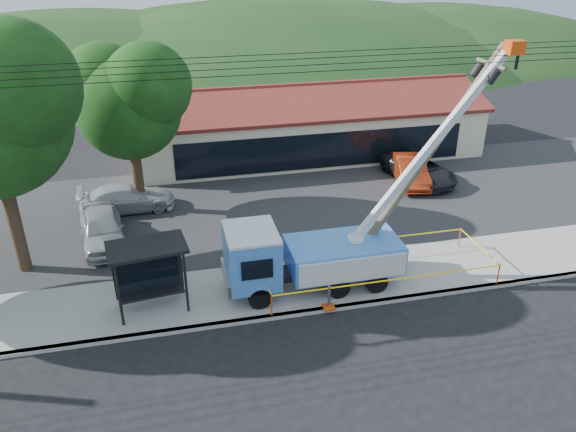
{
  "coord_description": "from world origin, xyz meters",
  "views": [
    {
      "loc": [
        -5.5,
        -15.17,
        13.33
      ],
      "look_at": [
        -0.79,
        5.0,
        2.88
      ],
      "focal_mm": 35.0,
      "sensor_mm": 36.0,
      "label": 1
    }
  ],
  "objects_px": {
    "utility_truck": "(310,253)",
    "car_white": "(129,212)",
    "leaning_pole": "(427,156)",
    "car_red": "(409,184)",
    "bus_shelter": "(148,260)",
    "car_dark": "(417,182)",
    "car_silver": "(105,245)"
  },
  "relations": [
    {
      "from": "car_silver",
      "to": "car_red",
      "type": "bearing_deg",
      "value": 3.29
    },
    {
      "from": "utility_truck",
      "to": "car_dark",
      "type": "relative_size",
      "value": 2.18
    },
    {
      "from": "utility_truck",
      "to": "car_white",
      "type": "xyz_separation_m",
      "value": [
        -7.51,
        9.22,
        -1.74
      ]
    },
    {
      "from": "car_silver",
      "to": "car_dark",
      "type": "height_order",
      "value": "car_silver"
    },
    {
      "from": "utility_truck",
      "to": "bus_shelter",
      "type": "distance_m",
      "value": 6.4
    },
    {
      "from": "car_silver",
      "to": "car_red",
      "type": "distance_m",
      "value": 17.57
    },
    {
      "from": "leaning_pole",
      "to": "bus_shelter",
      "type": "height_order",
      "value": "leaning_pole"
    },
    {
      "from": "bus_shelter",
      "to": "car_red",
      "type": "bearing_deg",
      "value": 24.53
    },
    {
      "from": "leaning_pole",
      "to": "car_red",
      "type": "distance_m",
      "value": 11.03
    },
    {
      "from": "car_silver",
      "to": "car_dark",
      "type": "relative_size",
      "value": 0.92
    },
    {
      "from": "utility_truck",
      "to": "leaning_pole",
      "type": "height_order",
      "value": "utility_truck"
    },
    {
      "from": "car_dark",
      "to": "leaning_pole",
      "type": "bearing_deg",
      "value": -128.85
    },
    {
      "from": "car_red",
      "to": "car_white",
      "type": "bearing_deg",
      "value": -167.77
    },
    {
      "from": "car_dark",
      "to": "utility_truck",
      "type": "bearing_deg",
      "value": -147.52
    },
    {
      "from": "utility_truck",
      "to": "car_white",
      "type": "height_order",
      "value": "utility_truck"
    },
    {
      "from": "leaning_pole",
      "to": "car_red",
      "type": "height_order",
      "value": "leaning_pole"
    },
    {
      "from": "bus_shelter",
      "to": "car_dark",
      "type": "bearing_deg",
      "value": 23.93
    },
    {
      "from": "car_dark",
      "to": "car_white",
      "type": "bearing_deg",
      "value": 167.82
    },
    {
      "from": "car_red",
      "to": "car_white",
      "type": "height_order",
      "value": "car_red"
    },
    {
      "from": "car_red",
      "to": "leaning_pole",
      "type": "bearing_deg",
      "value": -100.82
    },
    {
      "from": "utility_truck",
      "to": "car_silver",
      "type": "height_order",
      "value": "utility_truck"
    },
    {
      "from": "utility_truck",
      "to": "bus_shelter",
      "type": "bearing_deg",
      "value": 179.67
    },
    {
      "from": "utility_truck",
      "to": "car_red",
      "type": "xyz_separation_m",
      "value": [
        8.65,
        9.32,
        -1.74
      ]
    },
    {
      "from": "utility_truck",
      "to": "leaning_pole",
      "type": "xyz_separation_m",
      "value": [
        4.93,
        0.42,
        3.6
      ]
    },
    {
      "from": "bus_shelter",
      "to": "car_red",
      "type": "xyz_separation_m",
      "value": [
        15.03,
        9.28,
        -2.23
      ]
    },
    {
      "from": "utility_truck",
      "to": "leaning_pole",
      "type": "distance_m",
      "value": 6.12
    },
    {
      "from": "leaning_pole",
      "to": "car_dark",
      "type": "bearing_deg",
      "value": 64.26
    },
    {
      "from": "car_silver",
      "to": "car_white",
      "type": "xyz_separation_m",
      "value": [
        1.05,
        3.47,
        0.0
      ]
    },
    {
      "from": "car_dark",
      "to": "car_silver",
      "type": "bearing_deg",
      "value": 178.72
    },
    {
      "from": "bus_shelter",
      "to": "car_white",
      "type": "relative_size",
      "value": 0.64
    },
    {
      "from": "car_silver",
      "to": "car_white",
      "type": "distance_m",
      "value": 3.62
    },
    {
      "from": "bus_shelter",
      "to": "car_white",
      "type": "xyz_separation_m",
      "value": [
        -1.13,
        9.19,
        -2.23
      ]
    }
  ]
}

